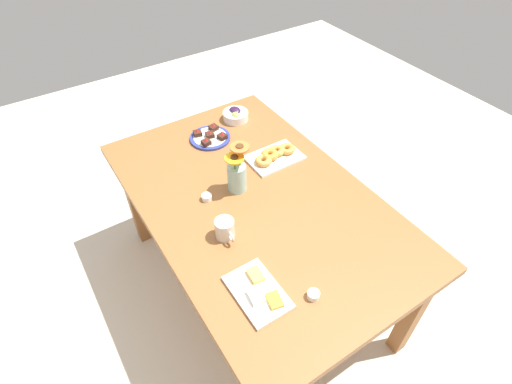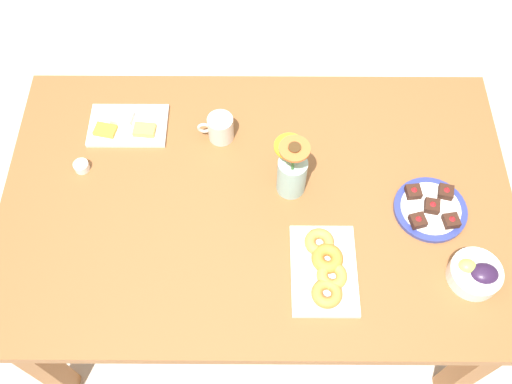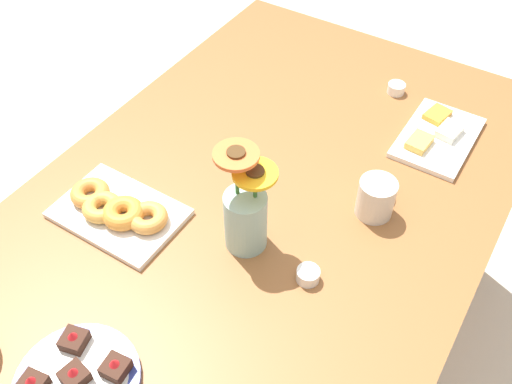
{
  "view_description": "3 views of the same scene",
  "coord_description": "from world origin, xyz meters",
  "px_view_note": "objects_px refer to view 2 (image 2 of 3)",
  "views": [
    {
      "loc": [
        1.12,
        -0.73,
        2.08
      ],
      "look_at": [
        0.0,
        0.0,
        0.78
      ],
      "focal_mm": 28.0,
      "sensor_mm": 36.0,
      "label": 1
    },
    {
      "loc": [
        -0.0,
        0.87,
        2.29
      ],
      "look_at": [
        0.0,
        0.0,
        0.78
      ],
      "focal_mm": 40.0,
      "sensor_mm": 36.0,
      "label": 2
    },
    {
      "loc": [
        -0.74,
        -0.46,
        1.71
      ],
      "look_at": [
        0.0,
        0.0,
        0.78
      ],
      "focal_mm": 40.0,
      "sensor_mm": 36.0,
      "label": 3
    }
  ],
  "objects_px": {
    "grape_bowl": "(474,274)",
    "dessert_plate": "(429,209)",
    "coffee_mug": "(219,128)",
    "croissant_platter": "(324,268)",
    "dining_table": "(256,211)",
    "flower_vase": "(290,173)",
    "jam_cup_berry": "(80,166)",
    "cheese_platter": "(126,125)",
    "jam_cup_honey": "(293,143)"
  },
  "relations": [
    {
      "from": "grape_bowl",
      "to": "dessert_plate",
      "type": "height_order",
      "value": "grape_bowl"
    },
    {
      "from": "coffee_mug",
      "to": "croissant_platter",
      "type": "height_order",
      "value": "coffee_mug"
    },
    {
      "from": "dining_table",
      "to": "dessert_plate",
      "type": "relative_size",
      "value": 7.14
    },
    {
      "from": "grape_bowl",
      "to": "flower_vase",
      "type": "distance_m",
      "value": 0.6
    },
    {
      "from": "jam_cup_berry",
      "to": "croissant_platter",
      "type": "bearing_deg",
      "value": 155.35
    },
    {
      "from": "dining_table",
      "to": "cheese_platter",
      "type": "relative_size",
      "value": 6.15
    },
    {
      "from": "grape_bowl",
      "to": "dessert_plate",
      "type": "relative_size",
      "value": 0.66
    },
    {
      "from": "dining_table",
      "to": "grape_bowl",
      "type": "height_order",
      "value": "grape_bowl"
    },
    {
      "from": "coffee_mug",
      "to": "flower_vase",
      "type": "xyz_separation_m",
      "value": [
        -0.23,
        0.2,
        0.04
      ]
    },
    {
      "from": "dining_table",
      "to": "croissant_platter",
      "type": "bearing_deg",
      "value": 129.12
    },
    {
      "from": "coffee_mug",
      "to": "jam_cup_berry",
      "type": "relative_size",
      "value": 2.47
    },
    {
      "from": "croissant_platter",
      "to": "flower_vase",
      "type": "distance_m",
      "value": 0.3
    },
    {
      "from": "grape_bowl",
      "to": "jam_cup_honey",
      "type": "xyz_separation_m",
      "value": [
        0.5,
        -0.46,
        -0.01
      ]
    },
    {
      "from": "grape_bowl",
      "to": "jam_cup_honey",
      "type": "distance_m",
      "value": 0.68
    },
    {
      "from": "grape_bowl",
      "to": "jam_cup_berry",
      "type": "relative_size",
      "value": 3.1
    },
    {
      "from": "croissant_platter",
      "to": "dessert_plate",
      "type": "relative_size",
      "value": 1.25
    },
    {
      "from": "croissant_platter",
      "to": "jam_cup_honey",
      "type": "distance_m",
      "value": 0.45
    },
    {
      "from": "coffee_mug",
      "to": "jam_cup_honey",
      "type": "xyz_separation_m",
      "value": [
        -0.24,
        0.04,
        -0.03
      ]
    },
    {
      "from": "coffee_mug",
      "to": "dessert_plate",
      "type": "bearing_deg",
      "value": 157.06
    },
    {
      "from": "cheese_platter",
      "to": "grape_bowl",
      "type": "bearing_deg",
      "value": 153.3
    },
    {
      "from": "dining_table",
      "to": "cheese_platter",
      "type": "height_order",
      "value": "cheese_platter"
    },
    {
      "from": "croissant_platter",
      "to": "cheese_platter",
      "type": "bearing_deg",
      "value": -39.12
    },
    {
      "from": "jam_cup_berry",
      "to": "dessert_plate",
      "type": "distance_m",
      "value": 1.1
    },
    {
      "from": "dining_table",
      "to": "jam_cup_honey",
      "type": "distance_m",
      "value": 0.25
    },
    {
      "from": "coffee_mug",
      "to": "croissant_platter",
      "type": "relative_size",
      "value": 0.42
    },
    {
      "from": "dining_table",
      "to": "dessert_plate",
      "type": "xyz_separation_m",
      "value": [
        -0.53,
        0.04,
        0.1
      ]
    },
    {
      "from": "jam_cup_honey",
      "to": "dessert_plate",
      "type": "relative_size",
      "value": 0.21
    },
    {
      "from": "jam_cup_honey",
      "to": "flower_vase",
      "type": "bearing_deg",
      "value": 84.58
    },
    {
      "from": "cheese_platter",
      "to": "dessert_plate",
      "type": "relative_size",
      "value": 1.16
    },
    {
      "from": "flower_vase",
      "to": "dessert_plate",
      "type": "bearing_deg",
      "value": 169.43
    },
    {
      "from": "jam_cup_honey",
      "to": "flower_vase",
      "type": "relative_size",
      "value": 0.19
    },
    {
      "from": "flower_vase",
      "to": "jam_cup_honey",
      "type": "bearing_deg",
      "value": -95.42
    },
    {
      "from": "cheese_platter",
      "to": "croissant_platter",
      "type": "bearing_deg",
      "value": 140.88
    },
    {
      "from": "cheese_platter",
      "to": "flower_vase",
      "type": "height_order",
      "value": "flower_vase"
    },
    {
      "from": "croissant_platter",
      "to": "jam_cup_berry",
      "type": "xyz_separation_m",
      "value": [
        0.76,
        -0.35,
        -0.01
      ]
    },
    {
      "from": "dining_table",
      "to": "jam_cup_honey",
      "type": "relative_size",
      "value": 33.33
    },
    {
      "from": "grape_bowl",
      "to": "croissant_platter",
      "type": "relative_size",
      "value": 0.53
    },
    {
      "from": "coffee_mug",
      "to": "grape_bowl",
      "type": "bearing_deg",
      "value": 146.31
    },
    {
      "from": "dining_table",
      "to": "flower_vase",
      "type": "relative_size",
      "value": 6.29
    },
    {
      "from": "coffee_mug",
      "to": "croissant_platter",
      "type": "bearing_deg",
      "value": 123.66
    },
    {
      "from": "grape_bowl",
      "to": "jam_cup_honey",
      "type": "bearing_deg",
      "value": -42.33
    },
    {
      "from": "dining_table",
      "to": "flower_vase",
      "type": "bearing_deg",
      "value": -158.91
    },
    {
      "from": "coffee_mug",
      "to": "croissant_platter",
      "type": "distance_m",
      "value": 0.57
    },
    {
      "from": "coffee_mug",
      "to": "flower_vase",
      "type": "relative_size",
      "value": 0.47
    },
    {
      "from": "grape_bowl",
      "to": "cheese_platter",
      "type": "relative_size",
      "value": 0.57
    },
    {
      "from": "croissant_platter",
      "to": "coffee_mug",
      "type": "bearing_deg",
      "value": -56.34
    },
    {
      "from": "cheese_platter",
      "to": "jam_cup_berry",
      "type": "xyz_separation_m",
      "value": [
        0.13,
        0.17,
        0.0
      ]
    },
    {
      "from": "coffee_mug",
      "to": "grape_bowl",
      "type": "relative_size",
      "value": 0.8
    },
    {
      "from": "jam_cup_berry",
      "to": "flower_vase",
      "type": "xyz_separation_m",
      "value": [
        -0.67,
        0.07,
        0.07
      ]
    },
    {
      "from": "jam_cup_berry",
      "to": "dessert_plate",
      "type": "relative_size",
      "value": 0.21
    }
  ]
}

